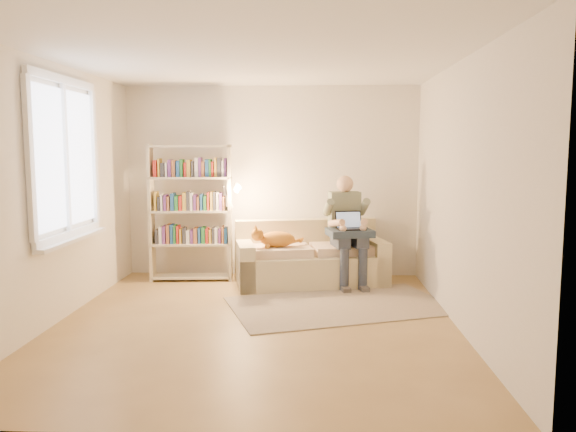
{
  "coord_description": "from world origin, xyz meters",
  "views": [
    {
      "loc": [
        0.58,
        -5.47,
        1.74
      ],
      "look_at": [
        0.28,
        1.0,
        0.97
      ],
      "focal_mm": 35.0,
      "sensor_mm": 36.0,
      "label": 1
    }
  ],
  "objects_px": {
    "sofa": "(310,261)",
    "person": "(347,224)",
    "bookshelf": "(191,206)",
    "cat": "(276,238)",
    "laptop": "(349,225)"
  },
  "relations": [
    {
      "from": "person",
      "to": "bookshelf",
      "type": "height_order",
      "value": "bookshelf"
    },
    {
      "from": "sofa",
      "to": "cat",
      "type": "height_order",
      "value": "sofa"
    },
    {
      "from": "sofa",
      "to": "bookshelf",
      "type": "distance_m",
      "value": 1.73
    },
    {
      "from": "cat",
      "to": "laptop",
      "type": "bearing_deg",
      "value": -9.61
    },
    {
      "from": "sofa",
      "to": "laptop",
      "type": "relative_size",
      "value": 5.25
    },
    {
      "from": "laptop",
      "to": "sofa",
      "type": "bearing_deg",
      "value": 148.07
    },
    {
      "from": "sofa",
      "to": "laptop",
      "type": "height_order",
      "value": "laptop"
    },
    {
      "from": "cat",
      "to": "bookshelf",
      "type": "xyz_separation_m",
      "value": [
        -1.15,
        0.32,
        0.38
      ]
    },
    {
      "from": "person",
      "to": "cat",
      "type": "distance_m",
      "value": 0.93
    },
    {
      "from": "sofa",
      "to": "cat",
      "type": "distance_m",
      "value": 0.58
    },
    {
      "from": "person",
      "to": "bookshelf",
      "type": "xyz_separation_m",
      "value": [
        -2.05,
        0.15,
        0.21
      ]
    },
    {
      "from": "laptop",
      "to": "bookshelf",
      "type": "xyz_separation_m",
      "value": [
        -2.07,
        0.28,
        0.2
      ]
    },
    {
      "from": "sofa",
      "to": "person",
      "type": "xyz_separation_m",
      "value": [
        0.47,
        -0.05,
        0.49
      ]
    },
    {
      "from": "bookshelf",
      "to": "person",
      "type": "bearing_deg",
      "value": -9.2
    },
    {
      "from": "cat",
      "to": "bookshelf",
      "type": "distance_m",
      "value": 1.25
    }
  ]
}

